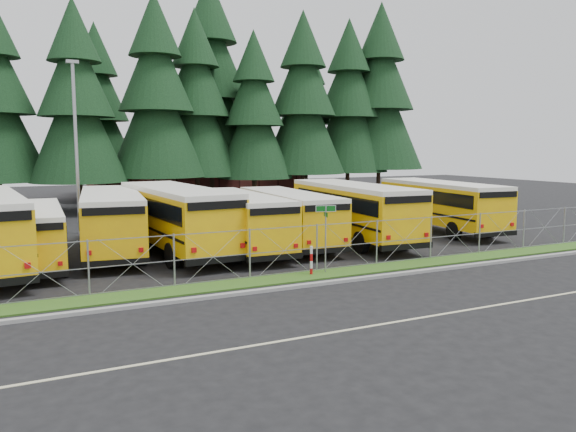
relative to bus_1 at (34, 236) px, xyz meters
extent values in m
plane|color=black|center=(11.51, -5.42, -1.30)|extent=(120.00, 120.00, 0.00)
cube|color=gray|center=(11.51, -8.52, -1.24)|extent=(50.00, 0.25, 0.12)
cube|color=#244B15|center=(11.51, -7.12, -1.27)|extent=(50.00, 1.40, 0.06)
cube|color=beige|center=(11.51, -13.42, -1.30)|extent=(50.00, 0.12, 0.01)
cube|color=brown|center=(17.51, 34.58, 1.70)|extent=(22.00, 10.00, 6.00)
cylinder|color=#96989E|center=(10.65, -6.89, 0.10)|extent=(0.06, 0.06, 2.80)
cube|color=#0C5915|center=(10.65, -6.89, 1.38)|extent=(0.78, 0.24, 0.22)
cube|color=white|center=(10.65, -6.89, 1.38)|extent=(0.81, 0.25, 0.26)
cube|color=#0C5915|center=(10.65, -6.89, 1.14)|extent=(0.17, 0.54, 0.18)
cylinder|color=#B20C0C|center=(9.94, -6.99, -0.70)|extent=(0.11, 0.11, 1.20)
cylinder|color=#96989E|center=(2.72, 8.84, 3.70)|extent=(0.20, 0.20, 10.00)
cube|color=#96989E|center=(2.72, 8.84, 8.75)|extent=(0.70, 0.35, 0.18)
camera|label=1|loc=(-0.59, -26.51, 3.87)|focal=35.00mm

